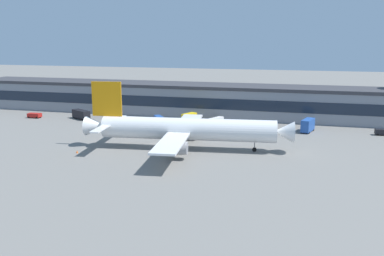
{
  "coord_description": "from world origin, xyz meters",
  "views": [
    {
      "loc": [
        39.99,
        -107.88,
        29.3
      ],
      "look_at": [
        9.92,
        1.98,
        5.0
      ],
      "focal_mm": 39.38,
      "sensor_mm": 36.0,
      "label": 1
    }
  ],
  "objects_px": {
    "belt_loader": "(216,120)",
    "stair_truck": "(189,118)",
    "airliner": "(185,129)",
    "crew_van": "(159,119)",
    "baggage_tug": "(382,132)",
    "traffic_cone_0": "(77,152)",
    "fuel_truck": "(81,114)",
    "pushback_tractor": "(34,115)",
    "catering_truck": "(308,125)"
  },
  "relations": [
    {
      "from": "belt_loader",
      "to": "stair_truck",
      "type": "relative_size",
      "value": 1.03
    },
    {
      "from": "stair_truck",
      "to": "airliner",
      "type": "bearing_deg",
      "value": -76.36
    },
    {
      "from": "airliner",
      "to": "belt_loader",
      "type": "relative_size",
      "value": 8.54
    },
    {
      "from": "stair_truck",
      "to": "crew_van",
      "type": "bearing_deg",
      "value": -166.44
    },
    {
      "from": "belt_loader",
      "to": "baggage_tug",
      "type": "relative_size",
      "value": 1.74
    },
    {
      "from": "baggage_tug",
      "to": "crew_van",
      "type": "bearing_deg",
      "value": -179.94
    },
    {
      "from": "stair_truck",
      "to": "traffic_cone_0",
      "type": "distance_m",
      "value": 48.98
    },
    {
      "from": "stair_truck",
      "to": "fuel_truck",
      "type": "bearing_deg",
      "value": -175.93
    },
    {
      "from": "pushback_tractor",
      "to": "baggage_tug",
      "type": "relative_size",
      "value": 1.27
    },
    {
      "from": "belt_loader",
      "to": "catering_truck",
      "type": "bearing_deg",
      "value": -11.66
    },
    {
      "from": "fuel_truck",
      "to": "traffic_cone_0",
      "type": "distance_m",
      "value": 48.67
    },
    {
      "from": "fuel_truck",
      "to": "traffic_cone_0",
      "type": "height_order",
      "value": "fuel_truck"
    },
    {
      "from": "pushback_tractor",
      "to": "stair_truck",
      "type": "distance_m",
      "value": 59.37
    },
    {
      "from": "pushback_tractor",
      "to": "fuel_truck",
      "type": "bearing_deg",
      "value": 8.19
    },
    {
      "from": "crew_van",
      "to": "stair_truck",
      "type": "height_order",
      "value": "stair_truck"
    },
    {
      "from": "catering_truck",
      "to": "traffic_cone_0",
      "type": "bearing_deg",
      "value": -144.0
    },
    {
      "from": "catering_truck",
      "to": "fuel_truck",
      "type": "distance_m",
      "value": 81.31
    },
    {
      "from": "belt_loader",
      "to": "stair_truck",
      "type": "height_order",
      "value": "stair_truck"
    },
    {
      "from": "catering_truck",
      "to": "stair_truck",
      "type": "relative_size",
      "value": 1.18
    },
    {
      "from": "traffic_cone_0",
      "to": "airliner",
      "type": "bearing_deg",
      "value": 23.56
    },
    {
      "from": "catering_truck",
      "to": "fuel_truck",
      "type": "xyz_separation_m",
      "value": [
        -81.31,
        0.56,
        -0.41
      ]
    },
    {
      "from": "crew_van",
      "to": "baggage_tug",
      "type": "height_order",
      "value": "crew_van"
    },
    {
      "from": "catering_truck",
      "to": "fuel_truck",
      "type": "relative_size",
      "value": 0.88
    },
    {
      "from": "airliner",
      "to": "catering_truck",
      "type": "distance_m",
      "value": 44.51
    },
    {
      "from": "fuel_truck",
      "to": "traffic_cone_0",
      "type": "bearing_deg",
      "value": -61.4
    },
    {
      "from": "pushback_tractor",
      "to": "stair_truck",
      "type": "height_order",
      "value": "stair_truck"
    },
    {
      "from": "belt_loader",
      "to": "traffic_cone_0",
      "type": "height_order",
      "value": "belt_loader"
    },
    {
      "from": "catering_truck",
      "to": "stair_truck",
      "type": "bearing_deg",
      "value": 175.07
    },
    {
      "from": "catering_truck",
      "to": "belt_loader",
      "type": "height_order",
      "value": "catering_truck"
    },
    {
      "from": "catering_truck",
      "to": "traffic_cone_0",
      "type": "height_order",
      "value": "catering_truck"
    },
    {
      "from": "fuel_truck",
      "to": "airliner",
      "type": "bearing_deg",
      "value": -32.43
    },
    {
      "from": "belt_loader",
      "to": "stair_truck",
      "type": "bearing_deg",
      "value": -161.89
    },
    {
      "from": "belt_loader",
      "to": "airliner",
      "type": "bearing_deg",
      "value": -91.16
    },
    {
      "from": "stair_truck",
      "to": "belt_loader",
      "type": "bearing_deg",
      "value": 18.11
    },
    {
      "from": "belt_loader",
      "to": "baggage_tug",
      "type": "xyz_separation_m",
      "value": [
        53.22,
        -5.43,
        -0.07
      ]
    },
    {
      "from": "catering_truck",
      "to": "belt_loader",
      "type": "relative_size",
      "value": 1.15
    },
    {
      "from": "baggage_tug",
      "to": "traffic_cone_0",
      "type": "relative_size",
      "value": 5.68
    },
    {
      "from": "traffic_cone_0",
      "to": "belt_loader",
      "type": "bearing_deg",
      "value": 61.12
    },
    {
      "from": "stair_truck",
      "to": "traffic_cone_0",
      "type": "xyz_separation_m",
      "value": [
        -17.73,
        -45.63,
        -1.64
      ]
    },
    {
      "from": "belt_loader",
      "to": "baggage_tug",
      "type": "bearing_deg",
      "value": -5.83
    },
    {
      "from": "pushback_tractor",
      "to": "fuel_truck",
      "type": "height_order",
      "value": "fuel_truck"
    },
    {
      "from": "airliner",
      "to": "belt_loader",
      "type": "bearing_deg",
      "value": 88.84
    },
    {
      "from": "pushback_tractor",
      "to": "stair_truck",
      "type": "relative_size",
      "value": 0.75
    },
    {
      "from": "belt_loader",
      "to": "fuel_truck",
      "type": "height_order",
      "value": "fuel_truck"
    },
    {
      "from": "baggage_tug",
      "to": "fuel_truck",
      "type": "height_order",
      "value": "fuel_truck"
    },
    {
      "from": "catering_truck",
      "to": "crew_van",
      "type": "distance_m",
      "value": 50.86
    },
    {
      "from": "fuel_truck",
      "to": "stair_truck",
      "type": "bearing_deg",
      "value": 4.07
    },
    {
      "from": "catering_truck",
      "to": "baggage_tug",
      "type": "distance_m",
      "value": 22.06
    },
    {
      "from": "airliner",
      "to": "traffic_cone_0",
      "type": "relative_size",
      "value": 84.58
    },
    {
      "from": "pushback_tractor",
      "to": "crew_van",
      "type": "height_order",
      "value": "crew_van"
    }
  ]
}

